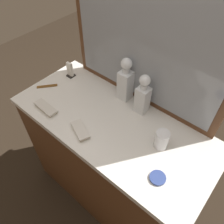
# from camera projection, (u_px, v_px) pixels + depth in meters

# --- Properties ---
(ground_plane) EXTENTS (6.00, 6.00, 0.00)m
(ground_plane) POSITION_uv_depth(u_px,v_px,m) (112.00, 189.00, 2.02)
(ground_plane) COLOR #2D2319
(dresser) EXTENTS (1.26, 0.57, 0.94)m
(dresser) POSITION_uv_depth(u_px,v_px,m) (112.00, 162.00, 1.67)
(dresser) COLOR brown
(dresser) RESTS_ON ground_plane
(dresser_mirror) EXTENTS (1.01, 0.03, 0.80)m
(dresser_mirror) POSITION_uv_depth(u_px,v_px,m) (145.00, 42.00, 1.18)
(dresser_mirror) COLOR brown
(dresser_mirror) RESTS_ON dresser
(crystal_decanter_far_right) EXTENTS (0.08, 0.08, 0.29)m
(crystal_decanter_far_right) POSITION_uv_depth(u_px,v_px,m) (125.00, 83.00, 1.39)
(crystal_decanter_far_right) COLOR white
(crystal_decanter_far_right) RESTS_ON dresser
(crystal_decanter_front) EXTENTS (0.07, 0.07, 0.27)m
(crystal_decanter_front) POSITION_uv_depth(u_px,v_px,m) (143.00, 97.00, 1.31)
(crystal_decanter_front) COLOR white
(crystal_decanter_front) RESTS_ON dresser
(crystal_tumbler_rear) EXTENTS (0.07, 0.07, 0.11)m
(crystal_tumbler_rear) POSITION_uv_depth(u_px,v_px,m) (162.00, 140.00, 1.18)
(crystal_tumbler_rear) COLOR white
(crystal_tumbler_rear) RESTS_ON dresser
(silver_brush_far_right) EXTENTS (0.16, 0.11, 0.02)m
(silver_brush_far_right) POSITION_uv_depth(u_px,v_px,m) (80.00, 130.00, 1.27)
(silver_brush_far_right) COLOR #B7A88C
(silver_brush_far_right) RESTS_ON dresser
(silver_brush_center) EXTENTS (0.17, 0.07, 0.02)m
(silver_brush_center) POSITION_uv_depth(u_px,v_px,m) (46.00, 108.00, 1.39)
(silver_brush_center) COLOR #B7A88C
(silver_brush_center) RESTS_ON dresser
(porcelain_dish) EXTENTS (0.08, 0.08, 0.01)m
(porcelain_dish) POSITION_uv_depth(u_px,v_px,m) (158.00, 178.00, 1.08)
(porcelain_dish) COLOR #33478C
(porcelain_dish) RESTS_ON dresser
(tortoiseshell_comb) EXTENTS (0.10, 0.12, 0.01)m
(tortoiseshell_comb) POSITION_uv_depth(u_px,v_px,m) (47.00, 86.00, 1.54)
(tortoiseshell_comb) COLOR brown
(tortoiseshell_comb) RESTS_ON dresser
(napkin_holder) EXTENTS (0.05, 0.05, 0.11)m
(napkin_holder) POSITION_uv_depth(u_px,v_px,m) (70.00, 71.00, 1.59)
(napkin_holder) COLOR black
(napkin_holder) RESTS_ON dresser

